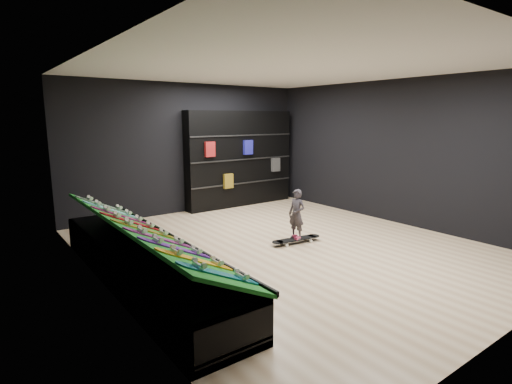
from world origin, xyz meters
TOP-DOWN VIEW (x-y plane):
  - floor at (0.00, 0.00)m, footprint 6.00×7.00m
  - ceiling at (0.00, 0.00)m, footprint 6.00×7.00m
  - wall_back at (0.00, 3.50)m, footprint 6.00×0.02m
  - wall_left at (-3.00, 0.00)m, footprint 0.02×7.00m
  - wall_right at (3.00, 0.00)m, footprint 0.02×7.00m
  - display_rack at (-2.55, 0.00)m, footprint 0.90×4.50m
  - turf_ramp at (-2.50, 0.00)m, footprint 0.92×4.50m
  - back_shelving at (1.30, 3.32)m, footprint 2.97×0.35m
  - floor_skateboard at (0.29, 0.06)m, footprint 1.00×0.35m
  - child at (0.29, 0.06)m, footprint 0.18×0.22m
  - display_board_0 at (-2.49, -1.90)m, footprint 0.93×0.22m
  - display_board_1 at (-2.49, -1.42)m, footprint 0.93×0.22m
  - display_board_2 at (-2.49, -0.95)m, footprint 0.93×0.22m
  - display_board_3 at (-2.49, -0.48)m, footprint 0.93×0.22m
  - display_board_4 at (-2.49, 0.00)m, footprint 0.93×0.22m
  - display_board_5 at (-2.49, 0.48)m, footprint 0.93×0.22m
  - display_board_6 at (-2.49, 0.95)m, footprint 0.93×0.22m
  - display_board_7 at (-2.49, 1.42)m, footprint 0.93×0.22m
  - display_board_8 at (-2.49, 1.90)m, footprint 0.93×0.22m

SIDE VIEW (x-z plane):
  - floor at x=0.00m, z-range -0.01..0.01m
  - floor_skateboard at x=0.29m, z-range 0.00..0.09m
  - display_rack at x=-2.55m, z-range 0.00..0.50m
  - child at x=0.29m, z-range 0.09..0.63m
  - turf_ramp at x=-2.50m, z-range 0.48..0.94m
  - display_board_0 at x=-2.49m, z-range 0.49..0.99m
  - display_board_1 at x=-2.49m, z-range 0.49..0.99m
  - display_board_2 at x=-2.49m, z-range 0.49..0.99m
  - display_board_3 at x=-2.49m, z-range 0.49..0.99m
  - display_board_4 at x=-2.49m, z-range 0.49..0.99m
  - display_board_5 at x=-2.49m, z-range 0.49..0.99m
  - display_board_6 at x=-2.49m, z-range 0.49..0.99m
  - display_board_7 at x=-2.49m, z-range 0.49..0.99m
  - display_board_8 at x=-2.49m, z-range 0.49..0.99m
  - back_shelving at x=1.30m, z-range 0.00..2.38m
  - wall_back at x=0.00m, z-range 0.00..3.00m
  - wall_left at x=-3.00m, z-range 0.00..3.00m
  - wall_right at x=3.00m, z-range 0.00..3.00m
  - ceiling at x=0.00m, z-range 3.00..3.00m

